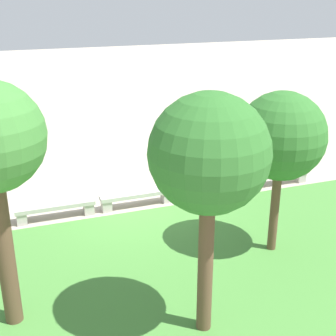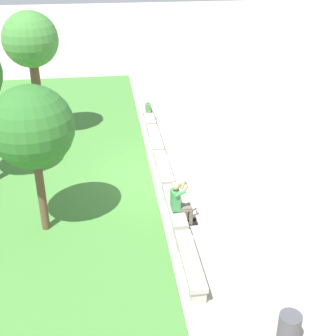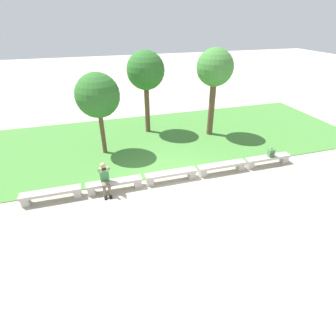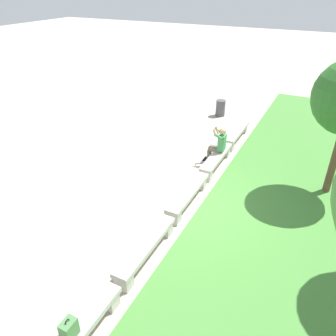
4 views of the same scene
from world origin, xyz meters
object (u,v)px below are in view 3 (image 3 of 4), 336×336
Objects in this scene: backpack at (271,153)px; tree_right_background at (215,69)px; bench_near at (115,184)px; tree_left_background at (98,96)px; tree_behind_wall at (146,71)px; person_photographer at (105,177)px; bench_end at (268,159)px; bench_mid at (171,175)px; bench_far at (222,167)px; bench_main at (51,194)px.

tree_right_background reaches higher than backpack.
bench_near is 8.15m from tree_right_background.
tree_left_background is at bearing 154.39° from backpack.
tree_left_background is at bearing -142.87° from tree_behind_wall.
tree_behind_wall is (-4.62, 5.64, 2.90)m from backpack.
tree_right_background reaches higher than person_photographer.
tree_behind_wall reaches higher than bench_end.
backpack is (0.11, -0.01, 0.32)m from bench_end.
bench_mid is at bearing -92.97° from tree_behind_wall.
tree_right_background is at bearing 33.47° from person_photographer.
backpack is (2.51, -0.01, 0.32)m from bench_far.
backpack is 0.11× the size of tree_left_background.
bench_far is 2.40m from bench_end.
tree_left_background is at bearing 56.77° from bench_main.
bench_main is at bearing 180.00° from bench_mid.
bench_mid and bench_end have the same top height.
tree_left_background is at bearing 85.85° from person_photographer.
backpack is at bearing -0.09° from bench_near.
backpack is at bearing -0.26° from bench_far.
bench_near is 2.40m from bench_mid.
bench_mid is 0.56× the size of tree_left_background.
bench_mid is 1.69× the size of person_photographer.
tree_left_background reaches higher than bench_near.
backpack is (7.30, -0.01, 0.32)m from bench_near.
bench_far is 0.56× the size of tree_left_background.
bench_near is 0.56× the size of tree_left_background.
tree_behind_wall is at bearing 110.50° from bench_far.
tree_behind_wall is (2.69, 5.63, 3.22)m from bench_near.
backpack is at bearing -0.07° from bench_main.
backpack is 0.09× the size of tree_behind_wall.
tree_right_background is at bearing 6.10° from tree_left_background.
bench_far is at bearing 0.00° from bench_main.
bench_near is 1.00× the size of bench_end.
bench_mid is 2.78m from person_photographer.
tree_left_background reaches higher than bench_main.
bench_end is 1.69× the size of person_photographer.
tree_behind_wall is at bearing 62.00° from person_photographer.
bench_near is at bearing 180.00° from bench_far.
bench_end is at bearing 0.00° from bench_near.
bench_near and bench_far have the same top height.
bench_end is at bearing 0.00° from bench_far.
bench_main is 0.48× the size of tree_behind_wall.
person_photographer is at bearing -118.00° from tree_behind_wall.
bench_end is 7.55m from person_photographer.
person_photographer is at bearing -179.41° from bench_end.
backpack reaches higher than bench_mid.
bench_main is 1.00× the size of bench_end.
bench_main is 1.00× the size of bench_mid.
tree_right_background reaches higher than tree_behind_wall.
bench_end is 7.89m from tree_behind_wall.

